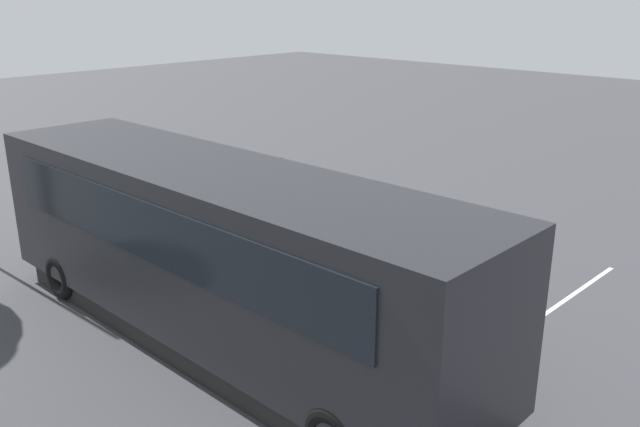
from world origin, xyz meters
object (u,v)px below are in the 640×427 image
object	(u,v)px
spectator_right	(293,230)
parked_motorcycle_silver	(305,283)
spectator_centre	(326,242)
spectator_far_left	(405,270)
tour_bus	(218,257)
spectator_left	(351,255)
traffic_cone	(296,215)
stunt_motorcycle	(273,176)

from	to	relation	value
spectator_right	parked_motorcycle_silver	world-z (taller)	spectator_right
spectator_centre	spectator_far_left	bearing A→B (deg)	177.31
tour_bus	spectator_centre	distance (m)	3.14
tour_bus	parked_motorcycle_silver	xyz separation A→B (m)	(-0.08, -2.08, -1.16)
spectator_far_left	spectator_left	world-z (taller)	spectator_left
spectator_left	traffic_cone	xyz separation A→B (m)	(4.22, -2.66, -0.79)
tour_bus	spectator_right	world-z (taller)	tour_bus
spectator_left	stunt_motorcycle	bearing A→B (deg)	-29.71
stunt_motorcycle	spectator_left	bearing A→B (deg)	150.29
spectator_right	parked_motorcycle_silver	bearing A→B (deg)	143.31
spectator_centre	spectator_right	world-z (taller)	spectator_right
spectator_left	spectator_far_left	bearing A→B (deg)	-167.19
tour_bus	spectator_centre	world-z (taller)	tour_bus
traffic_cone	spectator_left	bearing A→B (deg)	147.78
tour_bus	traffic_cone	distance (m)	6.52
spectator_left	stunt_motorcycle	distance (m)	6.72
spectator_far_left	tour_bus	bearing A→B (deg)	57.37
tour_bus	spectator_centre	xyz separation A→B (m)	(0.25, -3.06, -0.64)
stunt_motorcycle	parked_motorcycle_silver	bearing A→B (deg)	142.55
spectator_centre	traffic_cone	size ratio (longest dim) A/B	2.68
spectator_centre	parked_motorcycle_silver	xyz separation A→B (m)	(-0.33, 0.98, -0.53)
spectator_far_left	spectator_left	size ratio (longest dim) A/B	0.95
traffic_cone	parked_motorcycle_silver	bearing A→B (deg)	137.19
spectator_far_left	spectator_left	xyz separation A→B (m)	(1.14, 0.26, 0.07)
spectator_right	traffic_cone	bearing A→B (deg)	-45.87
spectator_far_left	spectator_right	bearing A→B (deg)	-1.51
spectator_left	traffic_cone	size ratio (longest dim) A/B	2.89
spectator_right	spectator_centre	bearing A→B (deg)	-178.88
spectator_far_left	stunt_motorcycle	distance (m)	7.62
stunt_motorcycle	spectator_right	bearing A→B (deg)	142.30
tour_bus	parked_motorcycle_silver	world-z (taller)	tour_bus
spectator_centre	stunt_motorcycle	world-z (taller)	spectator_centre
spectator_far_left	spectator_centre	bearing A→B (deg)	-2.69
spectator_centre	spectator_right	size ratio (longest dim) A/B	0.96
spectator_centre	parked_motorcycle_silver	size ratio (longest dim) A/B	0.82
spectator_right	traffic_cone	size ratio (longest dim) A/B	2.80
spectator_centre	stunt_motorcycle	distance (m)	5.67
spectator_centre	parked_motorcycle_silver	world-z (taller)	spectator_centre
tour_bus	spectator_right	xyz separation A→B (m)	(1.22, -3.04, -0.59)
spectator_left	parked_motorcycle_silver	size ratio (longest dim) A/B	0.89
spectator_right	tour_bus	bearing A→B (deg)	111.79
spectator_far_left	spectator_left	bearing A→B (deg)	12.81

